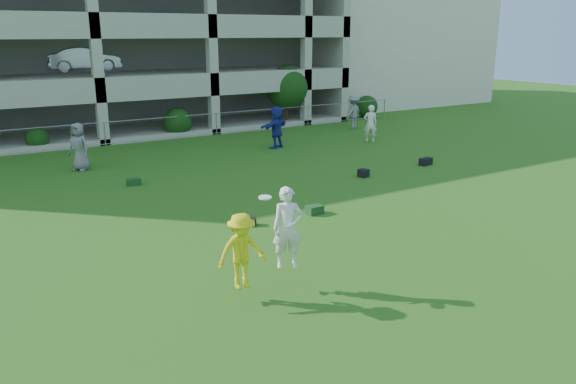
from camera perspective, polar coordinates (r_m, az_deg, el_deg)
ground at (r=12.39m, az=4.47°, el=-10.02°), size 100.00×100.00×0.00m
stucco_building at (r=47.37m, az=7.34°, el=15.34°), size 16.00×14.00×10.00m
bystander_c at (r=24.14m, az=-20.47°, el=4.33°), size 1.05×1.13×1.93m
bystander_d at (r=27.09m, az=-1.18°, el=6.60°), size 1.95×1.28×2.01m
bystander_e at (r=28.92m, az=8.36°, el=6.90°), size 0.82×0.73×1.88m
bystander_f at (r=32.82m, az=6.63°, el=8.07°), size 1.42×1.10×1.94m
bag_black_b at (r=16.34m, az=-3.94°, el=-3.02°), size 0.47×0.40×0.22m
bag_green_c at (r=17.34m, az=2.71°, el=-1.80°), size 0.51×0.37×0.26m
crate_d at (r=21.91m, az=7.67°, el=1.92°), size 0.44×0.44×0.30m
bag_black_e at (r=24.39m, az=13.82°, el=3.03°), size 0.64×0.40×0.30m
bag_green_g at (r=21.31m, az=-15.39°, el=1.01°), size 0.54×0.38×0.25m
frisbee_contest at (r=11.62m, az=-3.15°, el=-5.21°), size 2.01×0.67×1.99m
parking_garage at (r=37.25m, az=-22.28°, el=15.76°), size 30.00×14.00×12.00m
fence at (r=29.12m, az=-18.13°, el=5.68°), size 36.06×0.06×1.20m
shrub_row at (r=31.02m, az=-10.29°, el=8.48°), size 34.38×2.52×3.50m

